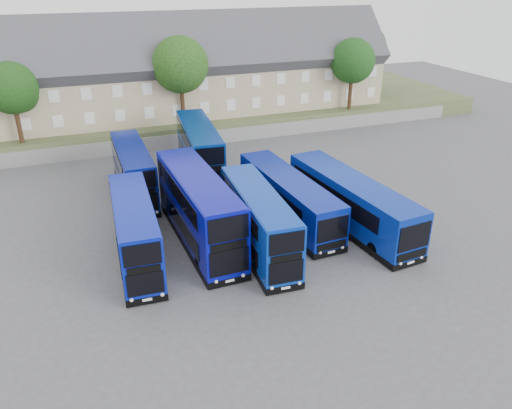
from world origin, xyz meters
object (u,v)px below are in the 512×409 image
Objects in this scene: coach_east_a at (288,199)px; tree_west at (13,90)px; dd_front_left at (135,233)px; dd_front_mid at (199,210)px; tree_east at (353,62)px; tree_mid at (181,67)px; tree_far at (366,48)px.

coach_east_a is 28.25m from tree_west.
tree_west is (-7.29, 22.32, 5.04)m from dd_front_left.
dd_front_mid is 7.17m from coach_east_a.
tree_west reaches higher than coach_east_a.
tree_east reaches higher than coach_east_a.
tree_mid is (4.27, 21.82, 5.71)m from dd_front_mid.
tree_mid is at bearing 1.79° from tree_west.
tree_mid reaches higher than tree_east.
dd_front_left is at bearing -110.89° from tree_mid.
tree_east is at bearing 39.40° from dd_front_mid.
tree_west is at bearing -178.21° from tree_mid.
dd_front_mid reaches higher than coach_east_a.
dd_front_mid is 24.78m from tree_west.
coach_east_a is 27.27m from tree_east.
tree_east reaches higher than dd_front_left.
dd_front_mid is at bearing -175.80° from coach_east_a.
dd_front_left is at bearing -169.13° from dd_front_mid.
coach_east_a is (7.08, 0.94, -0.70)m from dd_front_mid.
coach_east_a is at bearing 12.70° from dd_front_left.
tree_mid reaches higher than tree_west.
dd_front_mid is at bearing -138.71° from tree_east.
coach_east_a is at bearing 5.66° from dd_front_mid.
tree_mid is at bearing 178.57° from tree_east.
tree_far is at bearing 46.37° from coach_east_a.
tree_east reaches higher than tree_west.
tree_far is at bearing 43.30° from dd_front_left.
tree_far reaches higher than coach_east_a.
tree_east is at bearing -130.60° from tree_far.
tree_east is (28.71, 22.32, 5.37)m from dd_front_left.
tree_mid reaches higher than coach_east_a.
tree_east is 0.94× the size of tree_far.
tree_far is at bearing 14.04° from tree_mid.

